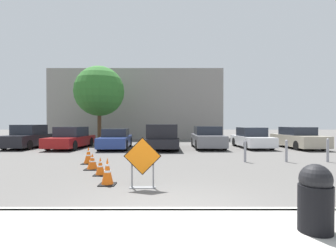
{
  "coord_description": "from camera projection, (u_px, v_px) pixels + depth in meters",
  "views": [
    {
      "loc": [
        -0.0,
        -4.84,
        1.75
      ],
      "look_at": [
        0.04,
        13.67,
        1.49
      ],
      "focal_mm": 28.0,
      "sensor_mm": 36.0,
      "label": 1
    }
  ],
  "objects": [
    {
      "name": "sidewalk_strip",
      "position": [
        168.0,
        251.0,
        3.42
      ],
      "size": [
        26.32,
        2.89,
        0.14
      ],
      "color": "#ADAAA3",
      "rests_on": "ground_plane"
    },
    {
      "name": "pickup_truck",
      "position": [
        161.0,
        138.0,
        17.01
      ],
      "size": [
        2.14,
        5.29,
        1.62
      ],
      "rotation": [
        0.0,
        0.0,
        3.16
      ],
      "color": "black",
      "rests_on": "ground_plane"
    },
    {
      "name": "ground_plane",
      "position": [
        168.0,
        153.0,
        14.86
      ],
      "size": [
        96.0,
        96.0,
        0.0
      ],
      "primitive_type": "plane",
      "color": "#565451"
    },
    {
      "name": "trash_bin",
      "position": [
        315.0,
        197.0,
        3.84
      ],
      "size": [
        0.48,
        0.48,
        1.0
      ],
      "color": "black",
      "rests_on": "sidewalk_strip"
    },
    {
      "name": "traffic_cone_second",
      "position": [
        100.0,
        167.0,
        8.61
      ],
      "size": [
        0.41,
        0.41,
        0.6
      ],
      "color": "black",
      "rests_on": "ground_plane"
    },
    {
      "name": "parked_car_fifth",
      "position": [
        251.0,
        138.0,
        17.91
      ],
      "size": [
        1.94,
        4.3,
        1.4
      ],
      "rotation": [
        0.0,
        0.0,
        3.18
      ],
      "color": "silver",
      "rests_on": "ground_plane"
    },
    {
      "name": "traffic_cone_fourth",
      "position": [
        88.0,
        155.0,
        11.0
      ],
      "size": [
        0.51,
        0.51,
        0.72
      ],
      "color": "black",
      "rests_on": "ground_plane"
    },
    {
      "name": "curb_lip",
      "position": [
        168.0,
        212.0,
        4.86
      ],
      "size": [
        26.32,
        0.2,
        0.14
      ],
      "color": "#ADAAA3",
      "rests_on": "ground_plane"
    },
    {
      "name": "parked_car_third",
      "position": [
        115.0,
        139.0,
        17.39
      ],
      "size": [
        2.0,
        4.6,
        1.32
      ],
      "rotation": [
        0.0,
        0.0,
        3.19
      ],
      "color": "navy",
      "rests_on": "ground_plane"
    },
    {
      "name": "building_facade_backdrop",
      "position": [
        137.0,
        106.0,
        28.74
      ],
      "size": [
        17.77,
        5.0,
        7.19
      ],
      "color": "gray",
      "rests_on": "ground_plane"
    },
    {
      "name": "parked_car_fourth",
      "position": [
        207.0,
        138.0,
        17.6
      ],
      "size": [
        1.94,
        4.12,
        1.48
      ],
      "rotation": [
        0.0,
        0.0,
        3.15
      ],
      "color": "slate",
      "rests_on": "ground_plane"
    },
    {
      "name": "parked_car_second",
      "position": [
        70.0,
        138.0,
        17.61
      ],
      "size": [
        2.07,
        4.73,
        1.45
      ],
      "rotation": [
        0.0,
        0.0,
        3.08
      ],
      "color": "maroon",
      "rests_on": "ground_plane"
    },
    {
      "name": "road_closed_sign",
      "position": [
        142.0,
        161.0,
        6.91
      ],
      "size": [
        1.0,
        0.2,
        1.36
      ],
      "color": "black",
      "rests_on": "ground_plane"
    },
    {
      "name": "bollard_nearest",
      "position": [
        245.0,
        151.0,
        11.5
      ],
      "size": [
        0.12,
        0.12,
        0.95
      ],
      "color": "gray",
      "rests_on": "ground_plane"
    },
    {
      "name": "parked_car_nearest",
      "position": [
        28.0,
        137.0,
        18.05
      ],
      "size": [
        1.86,
        4.65,
        1.58
      ],
      "rotation": [
        0.0,
        0.0,
        3.13
      ],
      "color": "black",
      "rests_on": "ground_plane"
    },
    {
      "name": "parked_car_sixth",
      "position": [
        297.0,
        138.0,
        17.74
      ],
      "size": [
        2.08,
        4.58,
        1.43
      ],
      "rotation": [
        0.0,
        0.0,
        3.19
      ],
      "color": "#A39984",
      "rests_on": "ground_plane"
    },
    {
      "name": "street_tree_behind_lot",
      "position": [
        99.0,
        91.0,
        22.05
      ],
      "size": [
        4.2,
        4.2,
        6.48
      ],
      "color": "#513823",
      "rests_on": "ground_plane"
    },
    {
      "name": "traffic_cone_third",
      "position": [
        92.0,
        162.0,
        9.68
      ],
      "size": [
        0.53,
        0.53,
        0.6
      ],
      "color": "black",
      "rests_on": "ground_plane"
    },
    {
      "name": "traffic_cone_nearest",
      "position": [
        107.0,
        172.0,
        7.29
      ],
      "size": [
        0.45,
        0.45,
        0.76
      ],
      "color": "black",
      "rests_on": "ground_plane"
    },
    {
      "name": "bollard_second",
      "position": [
        286.0,
        150.0,
        11.5
      ],
      "size": [
        0.12,
        0.12,
        0.98
      ],
      "color": "gray",
      "rests_on": "ground_plane"
    },
    {
      "name": "bollard_third",
      "position": [
        327.0,
        150.0,
        11.51
      ],
      "size": [
        0.12,
        0.12,
        1.04
      ],
      "color": "gray",
      "rests_on": "ground_plane"
    }
  ]
}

